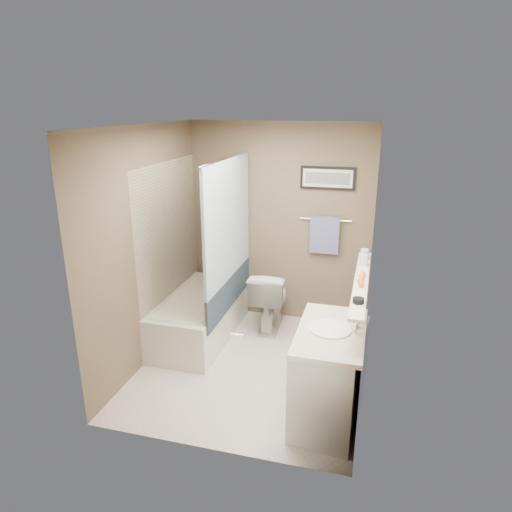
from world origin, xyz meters
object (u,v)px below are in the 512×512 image
(bathtub, at_px, (200,317))
(vanity, at_px, (330,377))
(glass_jar, at_px, (365,254))
(hair_brush_front, at_px, (361,281))
(hair_brush_back, at_px, (361,277))
(soap_bottle, at_px, (364,258))
(toilet, at_px, (270,299))
(candle_bowl_near, at_px, (358,301))

(bathtub, xyz_separation_m, vanity, (1.60, -1.07, 0.15))
(vanity, xyz_separation_m, glass_jar, (0.19, 1.07, 0.77))
(hair_brush_front, xyz_separation_m, hair_brush_back, (0.00, 0.08, 0.00))
(hair_brush_front, relative_size, hair_brush_back, 1.00)
(hair_brush_front, distance_m, soap_bottle, 0.48)
(toilet, bearing_deg, soap_bottle, 145.61)
(hair_brush_back, relative_size, soap_bottle, 1.49)
(bathtub, height_order, vanity, vanity)
(bathtub, relative_size, glass_jar, 15.00)
(candle_bowl_near, bearing_deg, hair_brush_front, 90.00)
(hair_brush_front, bearing_deg, soap_bottle, 90.00)
(bathtub, height_order, candle_bowl_near, candle_bowl_near)
(glass_jar, bearing_deg, hair_brush_front, -90.00)
(soap_bottle, bearing_deg, bathtub, 173.58)
(toilet, relative_size, hair_brush_back, 3.36)
(hair_brush_front, bearing_deg, glass_jar, 90.00)
(soap_bottle, bearing_deg, hair_brush_front, -90.00)
(bathtub, xyz_separation_m, hair_brush_back, (1.79, -0.60, 0.89))
(glass_jar, bearing_deg, hair_brush_back, -90.00)
(hair_brush_back, bearing_deg, hair_brush_front, -90.00)
(soap_bottle, bearing_deg, candle_bowl_near, -90.00)
(hair_brush_back, height_order, glass_jar, glass_jar)
(bathtub, xyz_separation_m, candle_bowl_near, (1.79, -1.10, 0.89))
(bathtub, distance_m, candle_bowl_near, 2.28)
(toilet, xyz_separation_m, hair_brush_back, (1.07, -1.04, 0.77))
(glass_jar, bearing_deg, soap_bottle, -90.00)
(vanity, relative_size, hair_brush_front, 4.09)
(bathtub, distance_m, toilet, 0.86)
(hair_brush_front, bearing_deg, vanity, -114.87)
(vanity, height_order, hair_brush_front, hair_brush_front)
(candle_bowl_near, relative_size, hair_brush_back, 0.41)
(vanity, distance_m, hair_brush_back, 0.90)
(hair_brush_front, height_order, soap_bottle, soap_bottle)
(vanity, height_order, soap_bottle, soap_bottle)
(hair_brush_back, relative_size, glass_jar, 2.20)
(soap_bottle, bearing_deg, hair_brush_back, -90.00)
(hair_brush_back, xyz_separation_m, soap_bottle, (0.00, 0.40, 0.05))
(bathtub, bearing_deg, hair_brush_back, -18.05)
(toilet, distance_m, hair_brush_back, 1.68)
(bathtub, distance_m, vanity, 1.93)
(glass_jar, bearing_deg, toilet, 156.92)
(bathtub, height_order, hair_brush_front, hair_brush_front)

